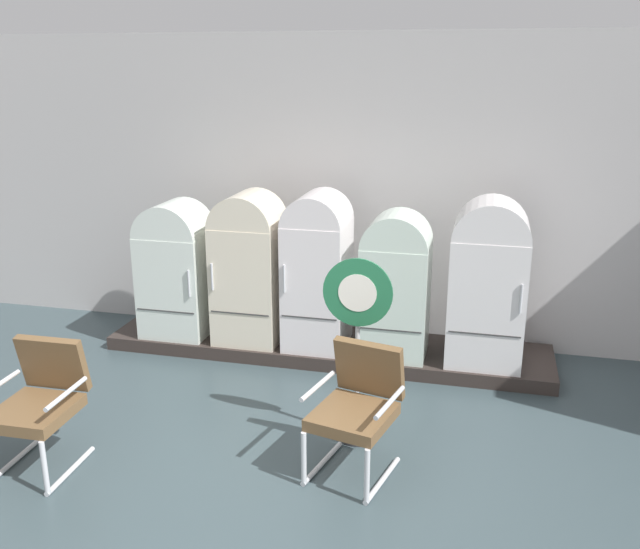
% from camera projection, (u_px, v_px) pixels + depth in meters
% --- Properties ---
extents(ground, '(12.00, 10.00, 0.05)m').
position_uv_depth(ground, '(222.00, 535.00, 4.57)').
color(ground, '#39484D').
extents(back_wall, '(11.76, 0.12, 3.28)m').
position_uv_depth(back_wall, '(341.00, 189.00, 7.48)').
color(back_wall, '#BDBAB9').
rests_on(back_wall, ground).
extents(display_plinth, '(4.64, 0.95, 0.14)m').
position_uv_depth(display_plinth, '(327.00, 347.00, 7.36)').
color(display_plinth, '#322926').
rests_on(display_plinth, ground).
extents(refrigerator_0, '(0.70, 0.65, 1.45)m').
position_uv_depth(refrigerator_0, '(176.00, 265.00, 7.37)').
color(refrigerator_0, silver).
rests_on(refrigerator_0, display_plinth).
extents(refrigerator_1, '(0.67, 0.68, 1.58)m').
position_uv_depth(refrigerator_1, '(249.00, 263.00, 7.17)').
color(refrigerator_1, beige).
rests_on(refrigerator_1, display_plinth).
extents(refrigerator_2, '(0.61, 0.72, 1.60)m').
position_uv_depth(refrigerator_2, '(317.00, 266.00, 7.02)').
color(refrigerator_2, white).
rests_on(refrigerator_2, display_plinth).
extents(refrigerator_3, '(0.65, 0.61, 1.46)m').
position_uv_depth(refrigerator_3, '(396.00, 281.00, 6.81)').
color(refrigerator_3, silver).
rests_on(refrigerator_3, display_plinth).
extents(refrigerator_4, '(0.72, 0.68, 1.62)m').
position_uv_depth(refrigerator_4, '(488.00, 278.00, 6.62)').
color(refrigerator_4, white).
rests_on(refrigerator_4, display_plinth).
extents(armchair_left, '(0.62, 0.71, 0.97)m').
position_uv_depth(armchair_left, '(40.00, 398.00, 5.20)').
color(armchair_left, silver).
rests_on(armchair_left, ground).
extents(armchair_right, '(0.71, 0.80, 0.97)m').
position_uv_depth(armchair_right, '(358.00, 403.00, 5.13)').
color(armchair_right, silver).
rests_on(armchair_right, ground).
extents(sign_stand, '(0.55, 0.32, 1.54)m').
position_uv_depth(sign_stand, '(357.00, 345.00, 5.46)').
color(sign_stand, '#2D2D30').
rests_on(sign_stand, ground).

